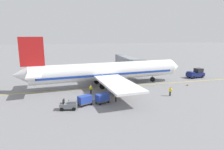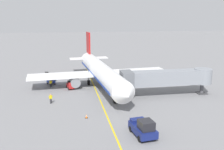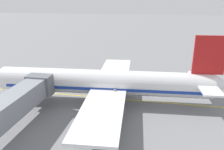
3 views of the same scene
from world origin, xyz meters
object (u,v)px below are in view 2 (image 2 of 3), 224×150
at_px(baggage_tug_trailing, 70,86).
at_px(baggage_cart_front, 51,80).
at_px(pushback_tractor, 143,128).
at_px(baggage_cart_second_in_train, 50,77).
at_px(jet_bridge, 167,78).
at_px(safety_cone_nose_left, 86,116).
at_px(ground_crew_wing_walker, 76,78).
at_px(ground_crew_loader, 51,83).
at_px(baggage_tug_lead, 46,76).
at_px(parked_airliner, 100,72).
at_px(ground_crew_marshaller, 51,98).

bearing_deg(baggage_tug_trailing, baggage_cart_front, -45.61).
distance_m(pushback_tractor, baggage_cart_second_in_train, 32.96).
height_order(jet_bridge, safety_cone_nose_left, jet_bridge).
bearing_deg(ground_crew_wing_walker, baggage_tug_trailing, 74.29).
bearing_deg(safety_cone_nose_left, ground_crew_loader, -71.74).
distance_m(baggage_cart_second_in_train, ground_crew_wing_walker, 6.12).
distance_m(baggage_cart_second_in_train, ground_crew_loader, 5.19).
bearing_deg(safety_cone_nose_left, baggage_tug_lead, -73.85).
bearing_deg(baggage_cart_second_in_train, baggage_cart_front, 94.66).
bearing_deg(baggage_tug_trailing, baggage_tug_lead, -60.04).
relative_size(baggage_tug_trailing, ground_crew_wing_walker, 1.59).
height_order(pushback_tractor, safety_cone_nose_left, pushback_tractor).
xyz_separation_m(jet_bridge, baggage_tug_lead, (23.29, -17.51, -2.75)).
xyz_separation_m(parked_airliner, baggage_tug_lead, (11.95, -8.62, -2.47)).
xyz_separation_m(baggage_tug_lead, ground_crew_wing_walker, (-7.02, 4.36, 0.24)).
relative_size(baggage_tug_trailing, baggage_cart_second_in_train, 0.92).
height_order(baggage_cart_front, safety_cone_nose_left, baggage_cart_front).
bearing_deg(ground_crew_marshaller, pushback_tractor, 129.01).
bearing_deg(ground_crew_wing_walker, pushback_tractor, 103.60).
height_order(jet_bridge, baggage_cart_second_in_train, jet_bridge).
bearing_deg(ground_crew_loader, ground_crew_marshaller, 92.84).
xyz_separation_m(jet_bridge, ground_crew_wing_walker, (16.28, -13.15, -2.51)).
xyz_separation_m(baggage_tug_trailing, ground_crew_marshaller, (3.52, 8.61, 0.24)).
distance_m(jet_bridge, ground_crew_loader, 24.03).
xyz_separation_m(ground_crew_loader, ground_crew_marshaller, (-0.52, 10.52, 0.00)).
xyz_separation_m(ground_crew_wing_walker, safety_cone_nose_left, (-0.46, 21.48, -0.66)).
xyz_separation_m(baggage_cart_front, baggage_cart_second_in_train, (0.23, -2.87, 0.00)).
relative_size(baggage_tug_lead, ground_crew_loader, 1.59).
height_order(baggage_cart_front, ground_crew_loader, ground_crew_loader).
distance_m(baggage_tug_lead, ground_crew_wing_walker, 8.26).
height_order(baggage_tug_trailing, safety_cone_nose_left, baggage_tug_trailing).
relative_size(baggage_cart_front, baggage_cart_second_in_train, 1.00).
relative_size(parked_airliner, pushback_tractor, 8.06).
bearing_deg(ground_crew_marshaller, jet_bridge, -178.08).
height_order(baggage_tug_trailing, ground_crew_marshaller, ground_crew_marshaller).
bearing_deg(baggage_cart_second_in_train, safety_cone_nose_left, 105.13).
xyz_separation_m(ground_crew_wing_walker, ground_crew_marshaller, (5.00, 13.86, 0.00)).
bearing_deg(baggage_tug_trailing, jet_bridge, 156.02).
distance_m(parked_airliner, safety_cone_nose_left, 18.02).
xyz_separation_m(parked_airliner, baggage_cart_front, (10.54, -3.24, -2.24)).
height_order(baggage_cart_front, ground_crew_wing_walker, ground_crew_wing_walker).
distance_m(jet_bridge, baggage_cart_second_in_train, 26.84).
relative_size(pushback_tractor, baggage_cart_second_in_train, 1.58).
relative_size(jet_bridge, pushback_tractor, 3.81).
height_order(baggage_tug_trailing, ground_crew_loader, ground_crew_loader).
height_order(parked_airliner, ground_crew_marshaller, parked_airliner).
distance_m(baggage_cart_second_in_train, ground_crew_marshaller, 15.72).
bearing_deg(jet_bridge, baggage_cart_second_in_train, -34.12).
relative_size(baggage_tug_trailing, safety_cone_nose_left, 4.57).
bearing_deg(baggage_tug_lead, safety_cone_nose_left, 106.15).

